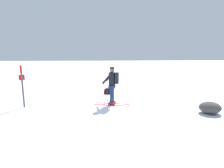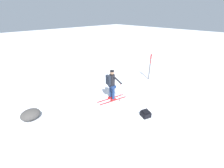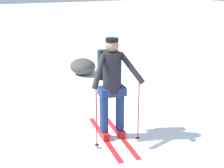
{
  "view_description": "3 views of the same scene",
  "coord_description": "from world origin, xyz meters",
  "px_view_note": "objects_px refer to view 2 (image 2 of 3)",
  "views": [
    {
      "loc": [
        0.1,
        8.66,
        2.47
      ],
      "look_at": [
        -0.35,
        0.71,
        0.99
      ],
      "focal_mm": 28.0,
      "sensor_mm": 36.0,
      "label": 1
    },
    {
      "loc": [
        -5.43,
        -4.54,
        4.54
      ],
      "look_at": [
        -0.35,
        0.71,
        0.99
      ],
      "focal_mm": 24.0,
      "sensor_mm": 36.0,
      "label": 2
    },
    {
      "loc": [
        3.9,
        -1.94,
        2.6
      ],
      "look_at": [
        -0.35,
        0.71,
        0.99
      ],
      "focal_mm": 50.0,
      "sensor_mm": 36.0,
      "label": 3
    }
  ],
  "objects_px": {
    "rock_boulder": "(30,115)",
    "dropped_backpack": "(146,114)",
    "skier": "(112,84)",
    "trail_marker": "(150,65)"
  },
  "relations": [
    {
      "from": "dropped_backpack",
      "to": "rock_boulder",
      "type": "xyz_separation_m",
      "value": [
        -4.0,
        3.62,
        0.09
      ]
    },
    {
      "from": "skier",
      "to": "trail_marker",
      "type": "relative_size",
      "value": 0.94
    },
    {
      "from": "skier",
      "to": "trail_marker",
      "type": "height_order",
      "value": "trail_marker"
    },
    {
      "from": "dropped_backpack",
      "to": "rock_boulder",
      "type": "distance_m",
      "value": 5.4
    },
    {
      "from": "trail_marker",
      "to": "rock_boulder",
      "type": "bearing_deg",
      "value": 171.2
    },
    {
      "from": "rock_boulder",
      "to": "dropped_backpack",
      "type": "bearing_deg",
      "value": -42.1
    },
    {
      "from": "skier",
      "to": "dropped_backpack",
      "type": "relative_size",
      "value": 3.44
    },
    {
      "from": "dropped_backpack",
      "to": "trail_marker",
      "type": "height_order",
      "value": "trail_marker"
    },
    {
      "from": "skier",
      "to": "dropped_backpack",
      "type": "bearing_deg",
      "value": -86.9
    },
    {
      "from": "dropped_backpack",
      "to": "rock_boulder",
      "type": "relative_size",
      "value": 0.6
    }
  ]
}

